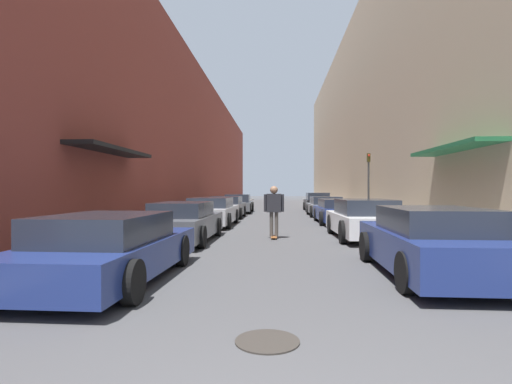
{
  "coord_description": "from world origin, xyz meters",
  "views": [
    {
      "loc": [
        -0.03,
        -1.54,
        1.64
      ],
      "look_at": [
        -0.8,
        12.44,
        1.55
      ],
      "focal_mm": 28.0,
      "sensor_mm": 36.0,
      "label": 1
    }
  ],
  "objects_px": {
    "parked_car_right_1": "(364,219)",
    "parked_car_right_4": "(317,202)",
    "manhole_cover": "(267,341)",
    "parked_car_left_4": "(238,204)",
    "parked_car_left_0": "(110,248)",
    "parked_car_right_0": "(431,242)",
    "parked_car_right_3": "(325,206)",
    "parked_car_left_3": "(227,207)",
    "parked_car_left_1": "(184,222)",
    "parked_car_left_2": "(212,212)",
    "skateboarder": "(274,206)",
    "traffic_light": "(369,178)",
    "parked_car_right_2": "(338,211)"
  },
  "relations": [
    {
      "from": "parked_car_right_1",
      "to": "parked_car_right_4",
      "type": "xyz_separation_m",
      "value": [
        0.11,
        17.01,
        0.02
      ]
    },
    {
      "from": "manhole_cover",
      "to": "parked_car_left_4",
      "type": "bearing_deg",
      "value": 96.47
    },
    {
      "from": "parked_car_left_4",
      "to": "parked_car_right_1",
      "type": "bearing_deg",
      "value": -68.64
    },
    {
      "from": "parked_car_left_0",
      "to": "parked_car_right_0",
      "type": "xyz_separation_m",
      "value": [
        5.9,
        0.81,
        0.05
      ]
    },
    {
      "from": "parked_car_right_3",
      "to": "manhole_cover",
      "type": "xyz_separation_m",
      "value": [
        -3.0,
        -20.33,
        -0.58
      ]
    },
    {
      "from": "parked_car_left_3",
      "to": "parked_car_right_0",
      "type": "xyz_separation_m",
      "value": [
        5.86,
        -15.14,
        0.03
      ]
    },
    {
      "from": "parked_car_left_0",
      "to": "parked_car_left_1",
      "type": "xyz_separation_m",
      "value": [
        0.04,
        5.46,
        0.02
      ]
    },
    {
      "from": "parked_car_left_2",
      "to": "parked_car_left_3",
      "type": "distance_m",
      "value": 5.11
    },
    {
      "from": "skateboarder",
      "to": "parked_car_right_4",
      "type": "bearing_deg",
      "value": 79.73
    },
    {
      "from": "parked_car_right_4",
      "to": "parked_car_right_3",
      "type": "bearing_deg",
      "value": -90.89
    },
    {
      "from": "parked_car_right_1",
      "to": "manhole_cover",
      "type": "relative_size",
      "value": 6.52
    },
    {
      "from": "parked_car_left_0",
      "to": "parked_car_left_4",
      "type": "height_order",
      "value": "parked_car_left_4"
    },
    {
      "from": "parked_car_left_1",
      "to": "parked_car_left_2",
      "type": "distance_m",
      "value": 5.37
    },
    {
      "from": "manhole_cover",
      "to": "traffic_light",
      "type": "relative_size",
      "value": 0.21
    },
    {
      "from": "parked_car_left_4",
      "to": "skateboarder",
      "type": "relative_size",
      "value": 2.74
    },
    {
      "from": "parked_car_right_4",
      "to": "manhole_cover",
      "type": "relative_size",
      "value": 6.26
    },
    {
      "from": "parked_car_right_3",
      "to": "skateboarder",
      "type": "xyz_separation_m",
      "value": [
        -3.02,
        -11.31,
        0.49
      ]
    },
    {
      "from": "parked_car_left_3",
      "to": "skateboarder",
      "type": "relative_size",
      "value": 2.26
    },
    {
      "from": "parked_car_right_0",
      "to": "parked_car_right_4",
      "type": "height_order",
      "value": "parked_car_right_4"
    },
    {
      "from": "parked_car_right_0",
      "to": "skateboarder",
      "type": "xyz_separation_m",
      "value": [
        -3.04,
        5.56,
        0.44
      ]
    },
    {
      "from": "parked_car_left_4",
      "to": "parked_car_right_1",
      "type": "height_order",
      "value": "parked_car_right_1"
    },
    {
      "from": "parked_car_right_1",
      "to": "parked_car_left_1",
      "type": "bearing_deg",
      "value": -169.73
    },
    {
      "from": "parked_car_right_2",
      "to": "skateboarder",
      "type": "bearing_deg",
      "value": -116.27
    },
    {
      "from": "parked_car_right_4",
      "to": "skateboarder",
      "type": "distance_m",
      "value": 17.45
    },
    {
      "from": "parked_car_right_3",
      "to": "traffic_light",
      "type": "relative_size",
      "value": 1.3
    },
    {
      "from": "manhole_cover",
      "to": "parked_car_left_2",
      "type": "bearing_deg",
      "value": 101.95
    },
    {
      "from": "parked_car_left_1",
      "to": "traffic_light",
      "type": "xyz_separation_m",
      "value": [
        7.66,
        8.63,
        1.62
      ]
    },
    {
      "from": "parked_car_left_3",
      "to": "skateboarder",
      "type": "height_order",
      "value": "skateboarder"
    },
    {
      "from": "parked_car_right_1",
      "to": "parked_car_right_0",
      "type": "bearing_deg",
      "value": -89.55
    },
    {
      "from": "parked_car_left_0",
      "to": "parked_car_left_1",
      "type": "height_order",
      "value": "parked_car_left_1"
    },
    {
      "from": "parked_car_left_1",
      "to": "manhole_cover",
      "type": "height_order",
      "value": "parked_car_left_1"
    },
    {
      "from": "parked_car_left_0",
      "to": "parked_car_left_4",
      "type": "distance_m",
      "value": 20.98
    },
    {
      "from": "parked_car_left_1",
      "to": "skateboarder",
      "type": "distance_m",
      "value": 3.0
    },
    {
      "from": "parked_car_right_2",
      "to": "manhole_cover",
      "type": "distance_m",
      "value": 15.43
    },
    {
      "from": "parked_car_left_0",
      "to": "skateboarder",
      "type": "distance_m",
      "value": 6.99
    },
    {
      "from": "parked_car_right_2",
      "to": "parked_car_right_4",
      "type": "distance_m",
      "value": 11.05
    },
    {
      "from": "parked_car_right_3",
      "to": "parked_car_right_4",
      "type": "xyz_separation_m",
      "value": [
        0.09,
        5.85,
        0.07
      ]
    },
    {
      "from": "parked_car_right_2",
      "to": "parked_car_right_4",
      "type": "relative_size",
      "value": 1.02
    },
    {
      "from": "parked_car_left_4",
      "to": "parked_car_right_3",
      "type": "relative_size",
      "value": 1.08
    },
    {
      "from": "parked_car_left_0",
      "to": "parked_car_left_3",
      "type": "height_order",
      "value": "parked_car_left_3"
    },
    {
      "from": "parked_car_left_1",
      "to": "parked_car_left_3",
      "type": "distance_m",
      "value": 10.48
    },
    {
      "from": "parked_car_left_4",
      "to": "parked_car_right_1",
      "type": "relative_size",
      "value": 1.05
    },
    {
      "from": "parked_car_right_2",
      "to": "traffic_light",
      "type": "relative_size",
      "value": 1.32
    },
    {
      "from": "parked_car_left_3",
      "to": "manhole_cover",
      "type": "distance_m",
      "value": 18.83
    },
    {
      "from": "parked_car_left_4",
      "to": "parked_car_right_4",
      "type": "bearing_deg",
      "value": 23.82
    },
    {
      "from": "skateboarder",
      "to": "manhole_cover",
      "type": "xyz_separation_m",
      "value": [
        0.02,
        -9.02,
        -1.07
      ]
    },
    {
      "from": "parked_car_left_1",
      "to": "manhole_cover",
      "type": "distance_m",
      "value": 8.62
    },
    {
      "from": "parked_car_left_4",
      "to": "parked_car_right_3",
      "type": "bearing_deg",
      "value": -30.17
    },
    {
      "from": "parked_car_left_3",
      "to": "parked_car_right_1",
      "type": "relative_size",
      "value": 0.87
    },
    {
      "from": "manhole_cover",
      "to": "skateboarder",
      "type": "bearing_deg",
      "value": 90.13
    }
  ]
}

